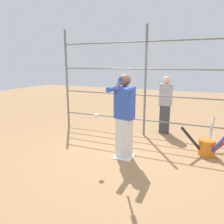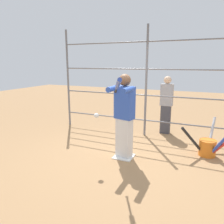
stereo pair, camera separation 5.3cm
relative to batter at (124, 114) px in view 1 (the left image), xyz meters
name	(u,v)px [view 1 (the left image)]	position (x,y,z in m)	size (l,w,h in m)	color
ground_plane	(124,157)	(0.00, -0.02, -0.95)	(24.00, 24.00, 0.00)	#9E754C
home_plate	(124,156)	(0.00, -0.02, -0.94)	(0.40, 0.40, 0.02)	white
fence_backstop	(145,82)	(0.00, -1.62, 0.51)	(5.04, 0.06, 2.93)	slate
batter	(124,114)	(0.00, 0.00, 0.00)	(0.44, 0.66, 1.76)	silver
baseball_bat_swinging	(118,85)	(-0.23, 0.91, 0.68)	(0.44, 0.79, 0.34)	black
softball_in_flight	(96,116)	(0.37, 0.50, 0.04)	(0.10, 0.10, 0.10)	white
bat_bucket	(208,146)	(-1.64, -0.81, -0.73)	(1.07, 1.14, 0.77)	orange
bystander_behind_fence	(165,104)	(-0.49, -2.02, -0.11)	(0.33, 0.21, 1.62)	#3F3F47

